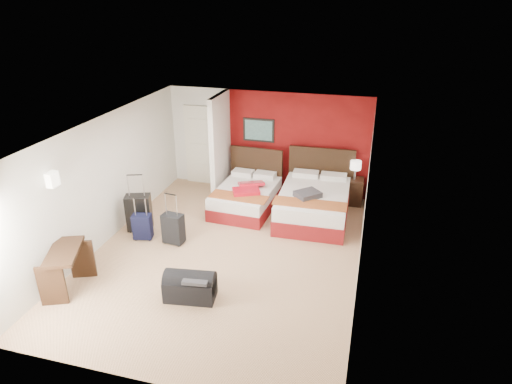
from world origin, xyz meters
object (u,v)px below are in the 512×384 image
(bed_left, at_px, (246,198))
(nightstand, at_px, (353,191))
(suitcase_charcoal, at_px, (173,230))
(desk, at_px, (67,270))
(table_lamp, at_px, (355,170))
(duffel_bag, at_px, (190,287))
(red_suitcase_open, at_px, (249,188))
(suitcase_black, at_px, (139,214))
(bed_right, at_px, (313,205))
(suitcase_navy, at_px, (143,228))

(bed_left, height_order, nightstand, nightstand)
(suitcase_charcoal, xyz_separation_m, desk, (-1.04, -1.89, 0.09))
(table_lamp, relative_size, duffel_bag, 0.55)
(red_suitcase_open, bearing_deg, bed_left, 110.26)
(red_suitcase_open, bearing_deg, desk, -144.71)
(bed_left, distance_m, nightstand, 2.57)
(red_suitcase_open, relative_size, suitcase_black, 1.05)
(bed_left, xyz_separation_m, suitcase_black, (-1.88, -1.55, 0.11))
(bed_right, xyz_separation_m, suitcase_navy, (-3.22, -1.83, -0.06))
(bed_right, height_order, red_suitcase_open, same)
(bed_left, bearing_deg, red_suitcase_open, -41.67)
(table_lamp, bearing_deg, red_suitcase_open, -154.99)
(table_lamp, xyz_separation_m, suitcase_charcoal, (-3.34, -2.83, -0.54))
(bed_left, relative_size, nightstand, 2.90)
(suitcase_black, bearing_deg, suitcase_navy, -72.69)
(suitcase_black, bearing_deg, duffel_bag, -63.30)
(bed_left, height_order, table_lamp, table_lamp)
(suitcase_navy, height_order, duffel_bag, suitcase_navy)
(red_suitcase_open, bearing_deg, nightstand, 0.28)
(nightstand, bearing_deg, red_suitcase_open, -156.61)
(bed_right, distance_m, table_lamp, 1.39)
(desk, bearing_deg, suitcase_navy, 56.20)
(red_suitcase_open, xyz_separation_m, suitcase_charcoal, (-1.06, -1.76, -0.29))
(bed_left, bearing_deg, suitcase_black, -137.27)
(bed_right, height_order, desk, desk)
(nightstand, distance_m, duffel_bag, 4.97)
(nightstand, distance_m, suitcase_navy, 4.92)
(suitcase_black, xyz_separation_m, duffel_bag, (1.93, -1.88, -0.17))
(suitcase_charcoal, distance_m, suitcase_navy, 0.68)
(bed_right, xyz_separation_m, suitcase_black, (-3.46, -1.50, 0.06))
(desk, bearing_deg, bed_left, 39.21)
(bed_right, xyz_separation_m, duffel_bag, (-1.53, -3.38, -0.11))
(red_suitcase_open, bearing_deg, duffel_bag, -115.60)
(suitcase_black, xyz_separation_m, desk, (-0.12, -2.21, 0.01))
(suitcase_charcoal, bearing_deg, nightstand, 46.78)
(red_suitcase_open, distance_m, suitcase_navy, 2.51)
(red_suitcase_open, distance_m, nightstand, 2.53)
(suitcase_charcoal, height_order, suitcase_navy, suitcase_charcoal)
(nightstand, xyz_separation_m, suitcase_black, (-4.26, -2.51, 0.07))
(bed_right, bearing_deg, duffel_bag, -115.60)
(suitcase_charcoal, relative_size, suitcase_navy, 1.17)
(red_suitcase_open, distance_m, table_lamp, 2.53)
(bed_left, distance_m, red_suitcase_open, 0.35)
(nightstand, relative_size, duffel_bag, 0.75)
(bed_left, bearing_deg, bed_right, 1.78)
(suitcase_black, distance_m, desk, 2.21)
(bed_right, distance_m, red_suitcase_open, 1.50)
(nightstand, relative_size, suitcase_black, 0.81)
(bed_right, distance_m, suitcase_black, 3.77)
(desk, bearing_deg, suitcase_black, 64.12)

